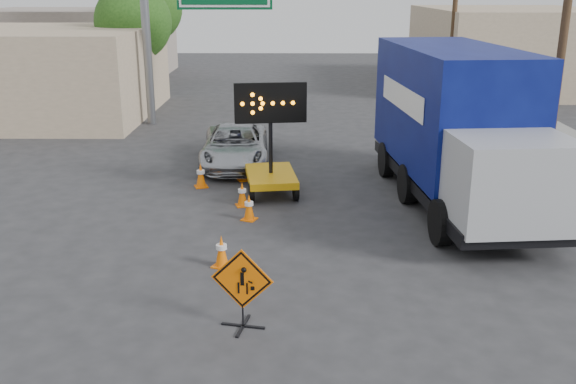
{
  "coord_description": "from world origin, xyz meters",
  "views": [
    {
      "loc": [
        -0.15,
        -10.03,
        5.81
      ],
      "look_at": [
        -0.28,
        2.49,
        1.8
      ],
      "focal_mm": 40.0,
      "sensor_mm": 36.0,
      "label": 1
    }
  ],
  "objects_px": {
    "box_truck": "(457,135)",
    "arrow_board": "(271,169)",
    "pickup_truck": "(235,146)",
    "construction_sign": "(242,286)"
  },
  "relations": [
    {
      "from": "pickup_truck",
      "to": "box_truck",
      "type": "xyz_separation_m",
      "value": [
        6.48,
        -3.93,
        1.27
      ]
    },
    {
      "from": "construction_sign",
      "to": "arrow_board",
      "type": "distance_m",
      "value": 7.87
    },
    {
      "from": "pickup_truck",
      "to": "arrow_board",
      "type": "bearing_deg",
      "value": -69.88
    },
    {
      "from": "pickup_truck",
      "to": "box_truck",
      "type": "distance_m",
      "value": 7.68
    },
    {
      "from": "construction_sign",
      "to": "box_truck",
      "type": "xyz_separation_m",
      "value": [
        5.37,
        7.08,
        1.13
      ]
    },
    {
      "from": "arrow_board",
      "to": "pickup_truck",
      "type": "xyz_separation_m",
      "value": [
        -1.33,
        3.14,
        -0.06
      ]
    },
    {
      "from": "construction_sign",
      "to": "pickup_truck",
      "type": "bearing_deg",
      "value": 107.44
    },
    {
      "from": "box_truck",
      "to": "arrow_board",
      "type": "bearing_deg",
      "value": 166.25
    },
    {
      "from": "box_truck",
      "to": "pickup_truck",
      "type": "bearing_deg",
      "value": 143.77
    },
    {
      "from": "arrow_board",
      "to": "box_truck",
      "type": "relative_size",
      "value": 0.36
    }
  ]
}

